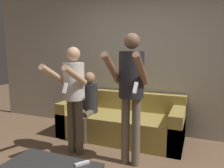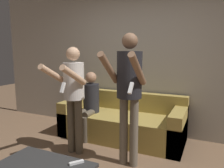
% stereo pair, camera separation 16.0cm
% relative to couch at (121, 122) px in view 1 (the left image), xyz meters
% --- Properties ---
extents(wall_back, '(6.40, 0.06, 2.70)m').
position_rel_couch_xyz_m(wall_back, '(0.18, 0.46, 1.08)').
color(wall_back, '#B7B2A8').
rests_on(wall_back, ground_plane).
extents(couch, '(2.08, 0.85, 0.75)m').
position_rel_couch_xyz_m(couch, '(0.00, 0.00, 0.00)').
color(couch, '#AD9347').
rests_on(couch, ground_plane).
extents(person_standing_left, '(0.42, 0.66, 1.55)m').
position_rel_couch_xyz_m(person_standing_left, '(-0.42, -0.83, 0.68)').
color(person_standing_left, brown).
rests_on(person_standing_left, ground_plane).
extents(person_standing_right, '(0.44, 0.65, 1.72)m').
position_rel_couch_xyz_m(person_standing_right, '(0.42, -0.83, 0.80)').
color(person_standing_right, '#6B6051').
rests_on(person_standing_right, ground_plane).
extents(person_seated, '(0.28, 0.52, 1.14)m').
position_rel_couch_xyz_m(person_seated, '(-0.54, -0.19, 0.35)').
color(person_seated, brown).
rests_on(person_seated, ground_plane).
extents(remote_on_table, '(0.12, 0.14, 0.02)m').
position_rel_couch_xyz_m(remote_on_table, '(0.18, -1.66, 0.12)').
color(remote_on_table, white).
rests_on(remote_on_table, coffee_table).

